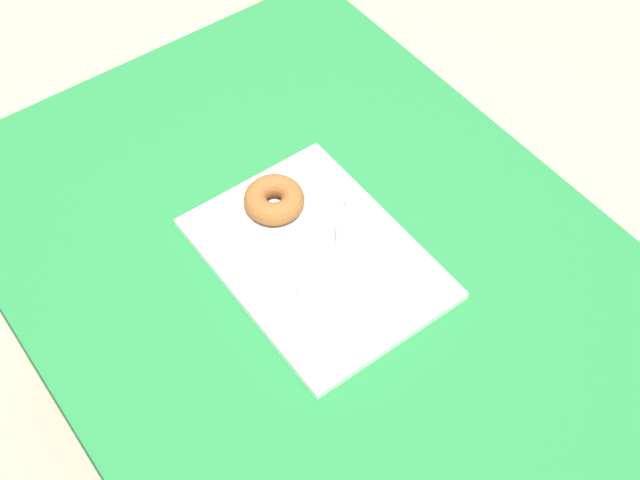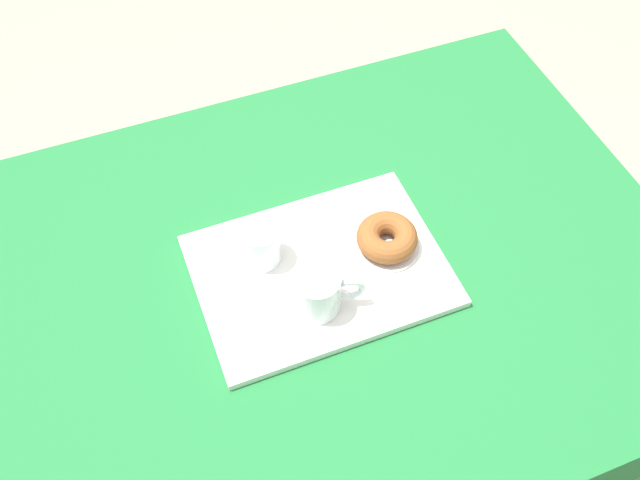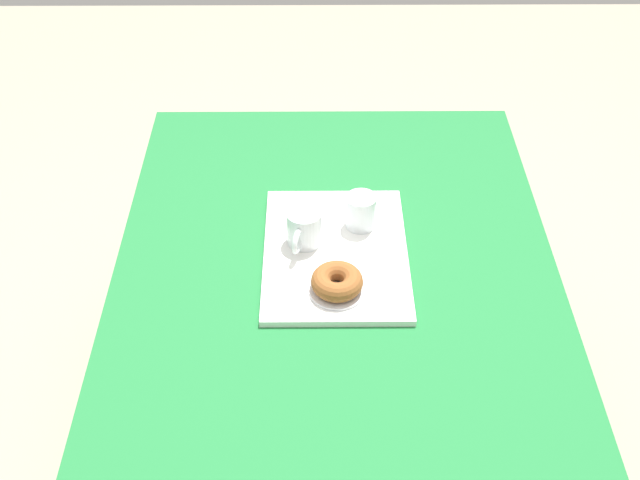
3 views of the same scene
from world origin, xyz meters
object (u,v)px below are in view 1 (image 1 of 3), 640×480
Objects in this scene: dining_table at (308,279)px; sugar_donut_left at (274,200)px; serving_tray at (317,258)px; donut_plate_left at (275,208)px; water_glass_near at (320,294)px; tea_mug_left at (360,234)px.

dining_table is 0.17m from sugar_donut_left.
serving_tray reaches higher than dining_table.
donut_plate_left reaches higher than serving_tray.
dining_table is 0.20m from water_glass_near.
water_glass_near is 0.23m from donut_plate_left.
serving_tray is at bearing 145.76° from water_glass_near.
tea_mug_left is 1.00× the size of donut_plate_left.
donut_plate_left is at bearing 0.00° from sugar_donut_left.
dining_table is 11.52× the size of sugar_donut_left.
water_glass_near is at bearing -15.28° from donut_plate_left.
sugar_donut_left is at bearing 179.80° from dining_table.
sugar_donut_left is (-0.22, 0.06, -0.01)m from water_glass_near.
tea_mug_left reaches higher than dining_table.
sugar_donut_left is (-0.13, -0.00, 0.04)m from serving_tray.
donut_plate_left is at bearing -179.63° from serving_tray.
donut_plate_left is at bearing 179.80° from dining_table.
serving_tray is at bearing 0.37° from donut_plate_left.
dining_table is at bearing 153.02° from water_glass_near.
dining_table is 0.15m from donut_plate_left.
tea_mug_left is at bearing 50.68° from dining_table.
tea_mug_left is (0.03, 0.07, 0.05)m from serving_tray.
water_glass_near reaches higher than donut_plate_left.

